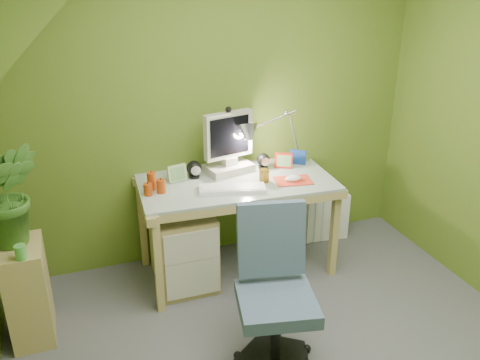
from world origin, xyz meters
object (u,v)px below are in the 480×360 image
object	(u,v)px
monitor	(228,142)
desk_lamp	(285,125)
desk	(237,226)
side_ledge	(28,292)
potted_plant	(10,195)
radiator	(323,216)
task_chair	(277,302)

from	to	relation	value
monitor	desk_lamp	size ratio (longest dim) A/B	0.74
desk	side_ledge	size ratio (longest dim) A/B	2.14
desk_lamp	potted_plant	bearing A→B (deg)	179.75
monitor	radiator	world-z (taller)	monitor
monitor	side_ledge	distance (m)	1.66
monitor	task_chair	world-z (taller)	monitor
side_ledge	desk	bearing A→B (deg)	10.94
monitor	potted_plant	bearing A→B (deg)	-176.83
monitor	radiator	size ratio (longest dim) A/B	1.17
monitor	radiator	distance (m)	1.16
task_chair	side_ledge	bearing A→B (deg)	162.47
desk_lamp	potted_plant	xyz separation A→B (m)	(-1.91, -0.41, -0.10)
desk	monitor	bearing A→B (deg)	93.01
side_ledge	task_chair	world-z (taller)	task_chair
desk_lamp	task_chair	world-z (taller)	desk_lamp
side_ledge	radiator	distance (m)	2.38
potted_plant	task_chair	xyz separation A→B (m)	(1.33, -0.80, -0.52)
side_ledge	potted_plant	world-z (taller)	potted_plant
desk_lamp	potted_plant	distance (m)	1.95
task_chair	radiator	xyz separation A→B (m)	(0.99, 1.26, -0.24)
desk	side_ledge	distance (m)	1.48
monitor	side_ledge	bearing A→B (deg)	-175.02
desk_lamp	side_ledge	distance (m)	2.10
side_ledge	task_chair	bearing A→B (deg)	-29.37
side_ledge	radiator	size ratio (longest dim) A/B	1.61
desk_lamp	potted_plant	world-z (taller)	desk_lamp
desk_lamp	radiator	world-z (taller)	desk_lamp
task_chair	potted_plant	bearing A→B (deg)	160.86
radiator	potted_plant	bearing A→B (deg)	-162.17
side_ledge	task_chair	xyz separation A→B (m)	(1.33, -0.75, 0.12)
task_chair	desk_lamp	bearing A→B (deg)	76.49
potted_plant	task_chair	distance (m)	1.64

